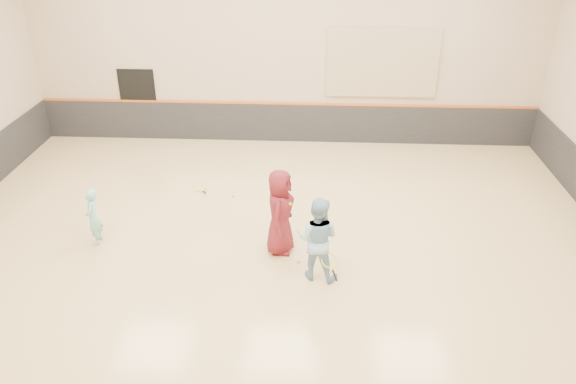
# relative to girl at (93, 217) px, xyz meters

# --- Properties ---
(room) EXTENTS (15.04, 12.04, 6.22)m
(room) POSITION_rel_girl_xyz_m (3.81, 0.02, 0.16)
(room) COLOR tan
(room) RESTS_ON ground
(wainscot_back) EXTENTS (14.90, 0.04, 1.20)m
(wainscot_back) POSITION_rel_girl_xyz_m (3.81, 5.99, -0.05)
(wainscot_back) COLOR #232326
(wainscot_back) RESTS_ON floor
(accent_stripe) EXTENTS (14.90, 0.03, 0.06)m
(accent_stripe) POSITION_rel_girl_xyz_m (3.81, 5.98, 0.57)
(accent_stripe) COLOR #D85914
(accent_stripe) RESTS_ON wall_back
(acoustic_panel) EXTENTS (3.20, 0.08, 2.00)m
(acoustic_panel) POSITION_rel_girl_xyz_m (6.61, 5.97, 1.85)
(acoustic_panel) COLOR tan
(acoustic_panel) RESTS_ON wall_back
(doorway) EXTENTS (1.10, 0.05, 2.20)m
(doorway) POSITION_rel_girl_xyz_m (-0.69, 6.00, 0.45)
(doorway) COLOR black
(doorway) RESTS_ON floor
(girl) EXTENTS (0.34, 0.49, 1.30)m
(girl) POSITION_rel_girl_xyz_m (0.00, 0.00, 0.00)
(girl) COLOR #80DECA
(girl) RESTS_ON floor
(instructor) EXTENTS (0.99, 0.86, 1.76)m
(instructor) POSITION_rel_girl_xyz_m (4.82, -0.98, 0.23)
(instructor) COLOR #8BB7D7
(instructor) RESTS_ON floor
(young_man) EXTENTS (0.73, 1.00, 1.88)m
(young_man) POSITION_rel_girl_xyz_m (4.04, -0.08, 0.29)
(young_man) COLOR maroon
(young_man) RESTS_ON floor
(held_racket) EXTENTS (0.53, 0.53, 0.52)m
(held_racket) POSITION_rel_girl_xyz_m (5.05, -1.22, -0.10)
(held_racket) COLOR #D5E532
(held_racket) RESTS_ON instructor
(spare_racket) EXTENTS (0.65, 0.65, 0.15)m
(spare_racket) POSITION_rel_girl_xyz_m (1.79, 2.58, -0.57)
(spare_racket) COLOR #D4E231
(spare_racket) RESTS_ON floor
(ball_under_racket) EXTENTS (0.07, 0.07, 0.07)m
(ball_under_racket) POSITION_rel_girl_xyz_m (4.44, -0.55, -0.62)
(ball_under_racket) COLOR yellow
(ball_under_racket) RESTS_ON floor
(ball_in_hand) EXTENTS (0.07, 0.07, 0.07)m
(ball_in_hand) POSITION_rel_girl_xyz_m (4.26, -0.28, 0.60)
(ball_in_hand) COLOR #BBCE30
(ball_in_hand) RESTS_ON young_man
(ball_beside_spare) EXTENTS (0.07, 0.07, 0.07)m
(ball_beside_spare) POSITION_rel_girl_xyz_m (2.69, 2.24, -0.62)
(ball_beside_spare) COLOR yellow
(ball_beside_spare) RESTS_ON floor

